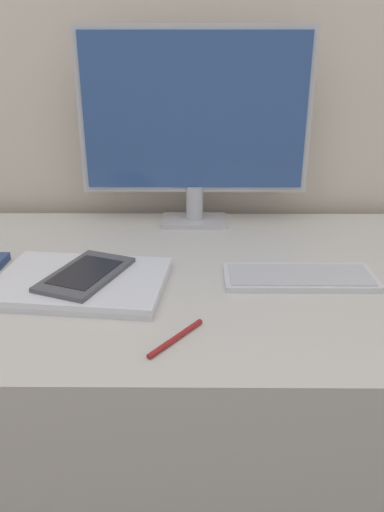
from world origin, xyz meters
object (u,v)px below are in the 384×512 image
monitor (195,120)px  keyboard (299,277)px  ereader (86,274)px  laptop (81,282)px  pen (176,338)px

monitor → keyboard: (0.21, -0.35, -0.26)m
monitor → ereader: 0.50m
monitor → laptop: monitor is taller
monitor → ereader: (-0.21, -0.38, -0.24)m
keyboard → laptop: (-0.44, -0.03, 0.00)m
keyboard → ereader: ereader is taller
pen → laptop: bearing=135.5°
laptop → pen: (0.19, -0.19, -0.01)m
ereader → laptop: bearing=-155.8°
keyboard → ereader: 0.43m
monitor → laptop: 0.51m
laptop → ereader: bearing=24.2°
laptop → pen: laptop is taller
ereader → pen: 0.27m
laptop → pen: bearing=-44.5°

